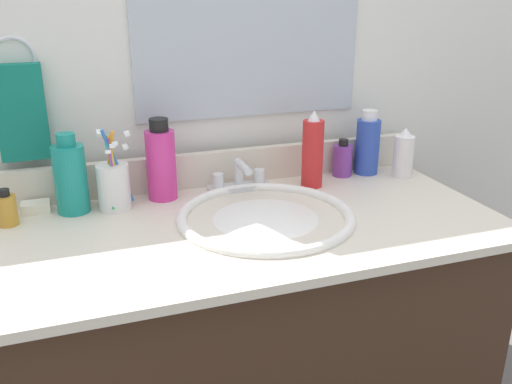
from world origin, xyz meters
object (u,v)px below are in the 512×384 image
(bottle_shampoo_blue, at_px, (368,145))
(bottle_spray_red, at_px, (313,152))
(bottle_soap_pink, at_px, (161,162))
(bottle_oil_amber, at_px, (7,209))
(bottle_mouthwash_teal, at_px, (70,177))
(bottle_cream_purple, at_px, (343,160))
(faucet, at_px, (240,180))
(soap_bar, at_px, (36,207))
(hand_towel, at_px, (21,113))
(cup_white_ceramic, at_px, (114,185))
(bottle_lotion_white, at_px, (403,155))

(bottle_shampoo_blue, bearing_deg, bottle_spray_red, -165.46)
(bottle_soap_pink, distance_m, bottle_oil_amber, 0.36)
(bottle_mouthwash_teal, height_order, bottle_spray_red, bottle_spray_red)
(bottle_shampoo_blue, bearing_deg, bottle_cream_purple, 178.95)
(bottle_spray_red, bearing_deg, bottle_soap_pink, 173.78)
(faucet, xyz_separation_m, soap_bar, (-0.49, 0.02, -0.02))
(bottle_cream_purple, bearing_deg, soap_bar, -179.80)
(hand_towel, distance_m, bottle_oil_amber, 0.23)
(bottle_cream_purple, relative_size, cup_white_ceramic, 0.53)
(bottle_mouthwash_teal, relative_size, bottle_shampoo_blue, 1.05)
(faucet, distance_m, soap_bar, 0.49)
(faucet, distance_m, bottle_soap_pink, 0.21)
(hand_towel, xyz_separation_m, cup_white_ceramic, (0.18, -0.11, -0.16))
(faucet, height_order, bottle_cream_purple, bottle_cream_purple)
(faucet, xyz_separation_m, bottle_cream_purple, (0.30, 0.02, 0.02))
(bottle_soap_pink, height_order, cup_white_ceramic, bottle_soap_pink)
(bottle_shampoo_blue, bearing_deg, bottle_lotion_white, -38.07)
(bottle_spray_red, distance_m, soap_bar, 0.68)
(bottle_mouthwash_teal, distance_m, bottle_soap_pink, 0.21)
(bottle_lotion_white, bearing_deg, bottle_oil_amber, 179.96)
(faucet, bearing_deg, bottle_mouthwash_teal, -178.67)
(bottle_mouthwash_teal, xyz_separation_m, bottle_spray_red, (0.59, -0.02, 0.01))
(bottle_oil_amber, bearing_deg, bottle_mouthwash_teal, 13.13)
(bottle_shampoo_blue, relative_size, bottle_oil_amber, 2.15)
(bottle_shampoo_blue, xyz_separation_m, bottle_lotion_white, (0.08, -0.06, -0.02))
(bottle_lotion_white, xyz_separation_m, cup_white_ceramic, (-0.77, 0.02, -0.00))
(cup_white_ceramic, bearing_deg, bottle_oil_amber, -175.98)
(bottle_lotion_white, bearing_deg, soap_bar, 176.42)
(bottle_oil_amber, relative_size, bottle_spray_red, 0.41)
(bottle_mouthwash_teal, height_order, soap_bar, bottle_mouthwash_teal)
(cup_white_ceramic, xyz_separation_m, soap_bar, (-0.18, 0.04, -0.05))
(hand_towel, height_order, bottle_shampoo_blue, hand_towel)
(bottle_cream_purple, height_order, bottle_spray_red, bottle_spray_red)
(bottle_lotion_white, bearing_deg, hand_towel, 172.39)
(bottle_soap_pink, relative_size, cup_white_ceramic, 1.03)
(bottle_spray_red, bearing_deg, bottle_shampoo_blue, 14.54)
(cup_white_ceramic, bearing_deg, bottle_mouthwash_teal, 170.15)
(bottle_mouthwash_teal, bearing_deg, bottle_oil_amber, -166.87)
(bottle_mouthwash_teal, bearing_deg, cup_white_ceramic, -9.85)
(bottle_shampoo_blue, relative_size, bottle_soap_pink, 0.89)
(bottle_mouthwash_teal, distance_m, bottle_oil_amber, 0.15)
(bottle_soap_pink, bearing_deg, bottle_spray_red, -6.22)
(bottle_mouthwash_teal, xyz_separation_m, bottle_cream_purple, (0.71, 0.03, -0.04))
(hand_towel, distance_m, bottle_spray_red, 0.71)
(bottle_mouthwash_teal, xyz_separation_m, soap_bar, (-0.08, 0.03, -0.07))
(bottle_oil_amber, bearing_deg, hand_towel, 68.78)
(cup_white_ceramic, height_order, soap_bar, cup_white_ceramic)
(bottle_mouthwash_teal, xyz_separation_m, bottle_shampoo_blue, (0.78, 0.03, -0.00))
(cup_white_ceramic, bearing_deg, faucet, 4.66)
(faucet, distance_m, bottle_lotion_white, 0.46)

